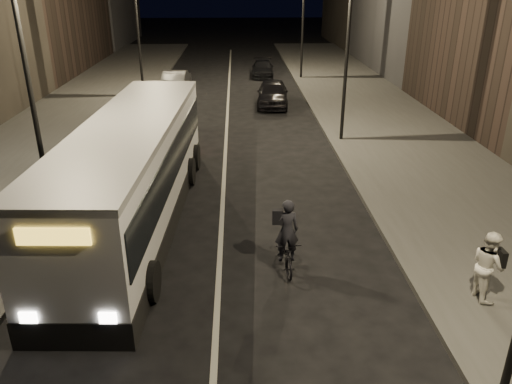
{
  "coord_description": "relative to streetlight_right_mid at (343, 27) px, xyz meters",
  "views": [
    {
      "loc": [
        0.56,
        -11.09,
        7.45
      ],
      "look_at": [
        1.09,
        2.58,
        1.5
      ],
      "focal_mm": 35.0,
      "sensor_mm": 36.0,
      "label": 1
    }
  ],
  "objects": [
    {
      "name": "streetlight_right_far",
      "position": [
        0.0,
        16.0,
        0.0
      ],
      "size": [
        1.2,
        0.44,
        8.12
      ],
      "color": "black",
      "rests_on": "sidewalk_right"
    },
    {
      "name": "cyclist_on_bicycle",
      "position": [
        -3.51,
        -11.31,
        -4.65
      ],
      "size": [
        0.83,
        1.92,
        2.15
      ],
      "rotation": [
        0.0,
        0.0,
        0.1
      ],
      "color": "black",
      "rests_on": "ground"
    },
    {
      "name": "streetlight_left_near",
      "position": [
        -10.66,
        -8.0,
        0.0
      ],
      "size": [
        1.2,
        0.44,
        8.12
      ],
      "color": "black",
      "rests_on": "sidewalk_left"
    },
    {
      "name": "ground",
      "position": [
        -5.33,
        -12.0,
        -5.36
      ],
      "size": [
        180.0,
        180.0,
        0.0
      ],
      "primitive_type": "plane",
      "color": "black",
      "rests_on": "ground"
    },
    {
      "name": "pedestrian_woman",
      "position": [
        1.21,
        -13.02,
        -4.31
      ],
      "size": [
        0.73,
        0.91,
        1.78
      ],
      "primitive_type": "imported",
      "rotation": [
        0.0,
        0.0,
        1.64
      ],
      "color": "silver",
      "rests_on": "sidewalk_right"
    },
    {
      "name": "city_bus",
      "position": [
        -8.08,
        -8.17,
        -3.52
      ],
      "size": [
        3.4,
        12.66,
        3.38
      ],
      "rotation": [
        0.0,
        0.0,
        -0.05
      ],
      "color": "silver",
      "rests_on": "ground"
    },
    {
      "name": "car_mid",
      "position": [
        -8.93,
        11.87,
        -4.61
      ],
      "size": [
        1.7,
        4.58,
        1.5
      ],
      "primitive_type": "imported",
      "rotation": [
        0.0,
        0.0,
        3.12
      ],
      "color": "#353638",
      "rests_on": "ground"
    },
    {
      "name": "sidewalk_left",
      "position": [
        -13.83,
        2.0,
        -5.28
      ],
      "size": [
        7.0,
        70.0,
        0.16
      ],
      "primitive_type": "cube",
      "color": "#383836",
      "rests_on": "ground"
    },
    {
      "name": "sidewalk_right",
      "position": [
        3.17,
        2.0,
        -5.28
      ],
      "size": [
        7.0,
        70.0,
        0.16
      ],
      "primitive_type": "cube",
      "color": "#383836",
      "rests_on": "ground"
    },
    {
      "name": "streetlight_left_far",
      "position": [
        -10.66,
        10.0,
        0.0
      ],
      "size": [
        1.2,
        0.44,
        8.12
      ],
      "color": "black",
      "rests_on": "sidewalk_left"
    },
    {
      "name": "streetlight_right_mid",
      "position": [
        0.0,
        0.0,
        0.0
      ],
      "size": [
        1.2,
        0.44,
        8.12
      ],
      "color": "black",
      "rests_on": "sidewalk_right"
    },
    {
      "name": "car_far",
      "position": [
        -2.66,
        17.39,
        -4.76
      ],
      "size": [
        1.86,
        4.22,
        1.2
      ],
      "primitive_type": "imported",
      "rotation": [
        0.0,
        0.0,
        -0.04
      ],
      "color": "black",
      "rests_on": "ground"
    },
    {
      "name": "car_near",
      "position": [
        -2.55,
        7.48,
        -4.58
      ],
      "size": [
        2.19,
        4.71,
        1.56
      ],
      "primitive_type": "imported",
      "rotation": [
        0.0,
        0.0,
        -0.08
      ],
      "color": "black",
      "rests_on": "ground"
    }
  ]
}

